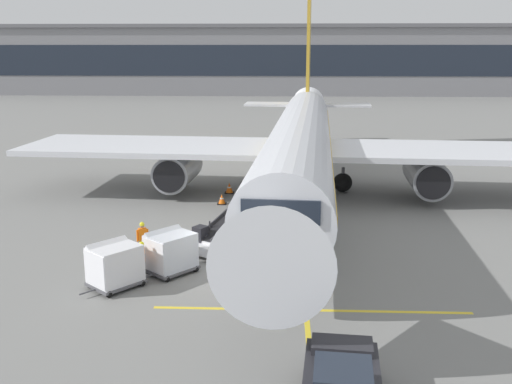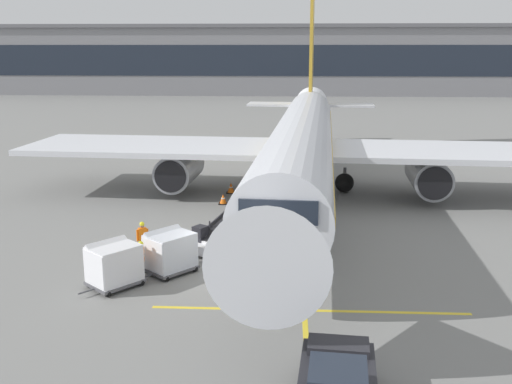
{
  "view_description": "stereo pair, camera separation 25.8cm",
  "coord_description": "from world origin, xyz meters",
  "px_view_note": "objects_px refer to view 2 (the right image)",
  "views": [
    {
      "loc": [
        2.66,
        -24.09,
        9.66
      ],
      "look_at": [
        1.48,
        3.54,
        2.87
      ],
      "focal_mm": 41.6,
      "sensor_mm": 36.0,
      "label": 1
    },
    {
      "loc": [
        2.92,
        -24.07,
        9.66
      ],
      "look_at": [
        1.48,
        3.54,
        2.87
      ],
      "focal_mm": 41.6,
      "sensor_mm": 36.0,
      "label": 2
    }
  ],
  "objects_px": {
    "belt_loader": "(222,233)",
    "ground_crew_by_loader": "(141,258)",
    "ground_crew_by_carts": "(143,237)",
    "baggage_cart_lead": "(169,251)",
    "baggage_cart_second": "(113,264)",
    "parked_airplane": "(302,142)",
    "safety_cone_wingtip": "(223,199)",
    "safety_cone_engine_keepout": "(231,188)"
  },
  "relations": [
    {
      "from": "baggage_cart_lead",
      "to": "baggage_cart_second",
      "type": "relative_size",
      "value": 1.0
    },
    {
      "from": "ground_crew_by_carts",
      "to": "baggage_cart_second",
      "type": "bearing_deg",
      "value": -95.84
    },
    {
      "from": "baggage_cart_second",
      "to": "safety_cone_engine_keepout",
      "type": "relative_size",
      "value": 3.63
    },
    {
      "from": "baggage_cart_lead",
      "to": "belt_loader",
      "type": "bearing_deg",
      "value": 57.84
    },
    {
      "from": "baggage_cart_lead",
      "to": "ground_crew_by_carts",
      "type": "xyz_separation_m",
      "value": [
        -1.63,
        1.84,
        -0.0
      ]
    },
    {
      "from": "baggage_cart_second",
      "to": "parked_airplane",
      "type": "bearing_deg",
      "value": 63.63
    },
    {
      "from": "belt_loader",
      "to": "ground_crew_by_loader",
      "type": "distance_m",
      "value": 5.09
    },
    {
      "from": "baggage_cart_lead",
      "to": "safety_cone_engine_keepout",
      "type": "height_order",
      "value": "baggage_cart_lead"
    },
    {
      "from": "belt_loader",
      "to": "parked_airplane",
      "type": "bearing_deg",
      "value": 70.3
    },
    {
      "from": "ground_crew_by_loader",
      "to": "parked_airplane",
      "type": "bearing_deg",
      "value": 65.54
    },
    {
      "from": "belt_loader",
      "to": "safety_cone_wingtip",
      "type": "relative_size",
      "value": 8.18
    },
    {
      "from": "parked_airplane",
      "to": "safety_cone_engine_keepout",
      "type": "relative_size",
      "value": 66.77
    },
    {
      "from": "parked_airplane",
      "to": "belt_loader",
      "type": "distance_m",
      "value": 12.44
    },
    {
      "from": "parked_airplane",
      "to": "ground_crew_by_loader",
      "type": "xyz_separation_m",
      "value": [
        -7.07,
        -15.54,
        -2.57
      ]
    },
    {
      "from": "ground_crew_by_loader",
      "to": "ground_crew_by_carts",
      "type": "height_order",
      "value": "same"
    },
    {
      "from": "belt_loader",
      "to": "ground_crew_by_carts",
      "type": "height_order",
      "value": "belt_loader"
    },
    {
      "from": "baggage_cart_lead",
      "to": "baggage_cart_second",
      "type": "xyz_separation_m",
      "value": [
        -1.99,
        -1.69,
        0.0
      ]
    },
    {
      "from": "parked_airplane",
      "to": "safety_cone_wingtip",
      "type": "distance_m",
      "value": 6.58
    },
    {
      "from": "baggage_cart_lead",
      "to": "ground_crew_by_carts",
      "type": "height_order",
      "value": "baggage_cart_lead"
    },
    {
      "from": "parked_airplane",
      "to": "baggage_cart_lead",
      "type": "relative_size",
      "value": 18.37
    },
    {
      "from": "belt_loader",
      "to": "baggage_cart_second",
      "type": "bearing_deg",
      "value": -129.4
    },
    {
      "from": "baggage_cart_second",
      "to": "belt_loader",
      "type": "bearing_deg",
      "value": 50.6
    },
    {
      "from": "parked_airplane",
      "to": "ground_crew_by_carts",
      "type": "relative_size",
      "value": 27.23
    },
    {
      "from": "baggage_cart_second",
      "to": "safety_cone_engine_keepout",
      "type": "xyz_separation_m",
      "value": [
        3.31,
        16.33,
        -0.65
      ]
    },
    {
      "from": "ground_crew_by_loader",
      "to": "ground_crew_by_carts",
      "type": "bearing_deg",
      "value": 102.52
    },
    {
      "from": "ground_crew_by_loader",
      "to": "safety_cone_engine_keepout",
      "type": "relative_size",
      "value": 2.45
    },
    {
      "from": "safety_cone_engine_keepout",
      "to": "parked_airplane",
      "type": "bearing_deg",
      "value": -0.95
    },
    {
      "from": "parked_airplane",
      "to": "ground_crew_by_carts",
      "type": "xyz_separation_m",
      "value": [
        -7.7,
        -12.72,
        -2.57
      ]
    },
    {
      "from": "belt_loader",
      "to": "baggage_cart_lead",
      "type": "relative_size",
      "value": 2.02
    },
    {
      "from": "belt_loader",
      "to": "safety_cone_wingtip",
      "type": "xyz_separation_m",
      "value": [
        -0.88,
        8.6,
        -0.51
      ]
    },
    {
      "from": "belt_loader",
      "to": "ground_crew_by_carts",
      "type": "relative_size",
      "value": 3.0
    },
    {
      "from": "baggage_cart_second",
      "to": "ground_crew_by_loader",
      "type": "xyz_separation_m",
      "value": [
        0.99,
        0.71,
        -0.0
      ]
    },
    {
      "from": "belt_loader",
      "to": "baggage_cart_second",
      "type": "relative_size",
      "value": 2.02
    },
    {
      "from": "parked_airplane",
      "to": "safety_cone_wingtip",
      "type": "height_order",
      "value": "parked_airplane"
    },
    {
      "from": "belt_loader",
      "to": "baggage_cart_lead",
      "type": "distance_m",
      "value": 3.72
    },
    {
      "from": "ground_crew_by_carts",
      "to": "safety_cone_engine_keepout",
      "type": "bearing_deg",
      "value": 77.02
    },
    {
      "from": "ground_crew_by_loader",
      "to": "safety_cone_wingtip",
      "type": "relative_size",
      "value": 2.73
    },
    {
      "from": "ground_crew_by_carts",
      "to": "safety_cone_engine_keepout",
      "type": "distance_m",
      "value": 13.15
    },
    {
      "from": "belt_loader",
      "to": "ground_crew_by_loader",
      "type": "height_order",
      "value": "belt_loader"
    },
    {
      "from": "safety_cone_engine_keepout",
      "to": "ground_crew_by_loader",
      "type": "bearing_deg",
      "value": -98.46
    },
    {
      "from": "safety_cone_wingtip",
      "to": "ground_crew_by_loader",
      "type": "bearing_deg",
      "value": -99.36
    },
    {
      "from": "parked_airplane",
      "to": "ground_crew_by_loader",
      "type": "distance_m",
      "value": 17.27
    }
  ]
}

